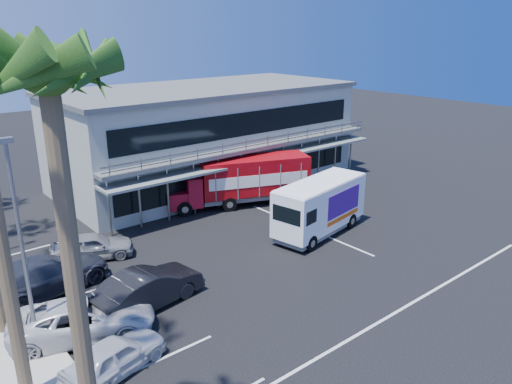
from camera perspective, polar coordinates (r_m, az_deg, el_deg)
ground at (r=26.95m, az=7.35°, el=-7.04°), size 120.00×120.00×0.00m
building at (r=38.54m, az=-5.73°, el=6.54°), size 22.40×12.00×7.30m
palm_a at (r=10.96m, az=-22.44°, el=9.80°), size 2.80×2.80×11.75m
light_pole_near at (r=19.12m, az=-25.28°, el=-4.95°), size 0.50×0.25×8.09m
red_truck at (r=33.47m, az=-1.31°, el=1.47°), size 9.70×5.51×3.22m
white_van at (r=28.91m, az=7.31°, el=-1.63°), size 6.78×3.34×3.17m
parked_car_a at (r=18.84m, az=-15.87°, el=-17.56°), size 4.12×2.46×1.31m
parked_car_b at (r=22.26m, az=-12.27°, el=-10.71°), size 5.27×2.51×1.67m
parked_car_c at (r=21.00m, az=-19.16°, el=-13.53°), size 5.97×4.33×1.51m
parked_car_d at (r=24.71m, az=-22.97°, el=-8.70°), size 6.24×3.42×1.71m
parked_car_e at (r=27.30m, az=-18.21°, el=-5.90°), size 4.45×2.99×1.41m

